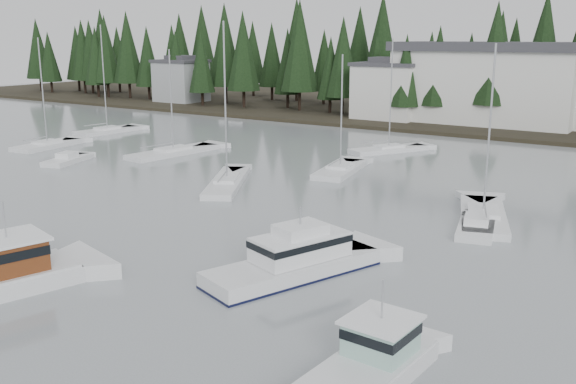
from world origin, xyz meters
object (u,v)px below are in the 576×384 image
object	(u,v)px
sailboat_6	(227,184)
runabout_0	(68,161)
runabout_1	(476,229)
sailboat_9	(483,219)
sailboat_5	(174,154)
sailboat_8	(107,132)
sailboat_11	(340,172)
cabin_cruiser_center	(295,263)
house_west	(388,90)
harbor_inn	(501,84)
lobster_boat_teal	(365,372)
house_far_west	(181,80)
sailboat_4	(389,151)
sailboat_0	(48,147)

from	to	relation	value
sailboat_6	runabout_0	size ratio (longest dim) A/B	2.27
runabout_1	sailboat_9	bearing A→B (deg)	-5.23
sailboat_5	sailboat_8	world-z (taller)	sailboat_8
runabout_1	runabout_0	bearing A→B (deg)	75.71
sailboat_11	runabout_0	world-z (taller)	sailboat_11
cabin_cruiser_center	sailboat_6	xyz separation A→B (m)	(-16.03, 14.34, -0.56)
house_west	harbor_inn	world-z (taller)	harbor_inn
lobster_boat_teal	sailboat_11	world-z (taller)	sailboat_11
harbor_inn	sailboat_9	bearing A→B (deg)	-75.47
house_far_west	sailboat_11	size ratio (longest dim) A/B	0.76
sailboat_6	sailboat_11	world-z (taller)	sailboat_6
sailboat_4	sailboat_5	xyz separation A→B (m)	(-18.46, -13.88, -0.02)
harbor_inn	sailboat_4	xyz separation A→B (m)	(-4.34, -26.17, -5.71)
house_far_west	harbor_inn	bearing A→B (deg)	1.35
sailboat_5	sailboat_11	distance (m)	19.28
runabout_0	runabout_1	size ratio (longest dim) A/B	1.01
sailboat_8	sailboat_6	bearing A→B (deg)	-110.10
harbor_inn	runabout_1	xyz separation A→B (m)	(12.54, -49.59, -5.64)
house_far_west	sailboat_4	size ratio (longest dim) A/B	0.68
house_west	sailboat_9	size ratio (longest dim) A/B	0.77
sailboat_6	sailboat_9	xyz separation A→B (m)	(21.13, 1.51, -0.02)
house_west	sailboat_6	bearing A→B (deg)	-82.36
lobster_boat_teal	sailboat_0	xyz separation A→B (m)	(-52.64, 25.70, -0.43)
harbor_inn	sailboat_0	world-z (taller)	sailboat_0
sailboat_4	lobster_boat_teal	bearing A→B (deg)	-127.14
house_west	sailboat_6	size ratio (longest dim) A/B	0.68
lobster_boat_teal	runabout_0	distance (m)	48.28
sailboat_11	runabout_1	xyz separation A→B (m)	(16.14, -11.24, 0.08)
house_far_west	sailboat_8	size ratio (longest dim) A/B	0.60
sailboat_5	sailboat_6	world-z (taller)	sailboat_6
sailboat_6	house_west	bearing A→B (deg)	-21.77
harbor_inn	sailboat_9	xyz separation A→B (m)	(12.11, -46.70, -5.72)
sailboat_11	sailboat_8	bearing A→B (deg)	71.09
sailboat_6	sailboat_8	xyz separation A→B (m)	(-31.67, 14.91, 0.01)
cabin_cruiser_center	sailboat_9	bearing A→B (deg)	2.00
runabout_1	house_far_west	bearing A→B (deg)	41.52
runabout_1	sailboat_8	bearing A→B (deg)	59.26
house_west	lobster_boat_teal	bearing A→B (deg)	-65.86
harbor_inn	runabout_0	bearing A→B (deg)	-120.00
runabout_0	house_west	bearing A→B (deg)	-34.02
cabin_cruiser_center	lobster_boat_teal	distance (m)	11.15
sailboat_6	sailboat_8	bearing A→B (deg)	35.39
house_west	house_far_west	distance (m)	42.05
sailboat_6	runabout_0	world-z (taller)	sailboat_6
house_west	cabin_cruiser_center	xyz separation A→B (m)	(22.05, -59.22, -4.02)
lobster_boat_teal	sailboat_8	distance (m)	66.88
cabin_cruiser_center	sailboat_9	xyz separation A→B (m)	(5.10, 15.86, -0.57)
house_west	sailboat_9	world-z (taller)	sailboat_9
cabin_cruiser_center	house_far_west	bearing A→B (deg)	66.12
sailboat_6	sailboat_9	distance (m)	21.18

